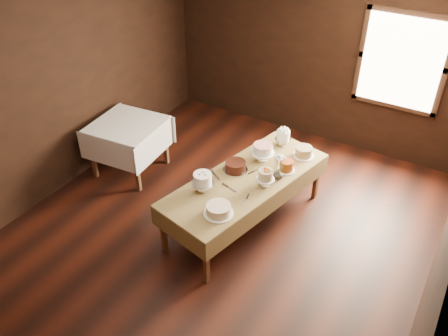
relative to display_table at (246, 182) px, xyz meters
The scene contains 22 objects.
floor 0.81m from the display_table, 113.38° to the right, with size 5.00×6.00×0.01m, color black.
ceiling 2.18m from the display_table, 113.38° to the right, with size 5.00×6.00×0.01m, color beige.
wall_back 2.68m from the display_table, 94.12° to the left, with size 5.00×0.02×2.80m, color black.
wall_left 2.82m from the display_table, behind, with size 0.02×6.00×2.80m, color black.
window 2.90m from the display_table, 66.07° to the left, with size 1.10×0.05×1.30m, color #FFEABF.
display_table is the anchor object (origin of this frame).
side_table 2.08m from the display_table, behind, with size 1.04×1.04×0.81m.
cake_meringue 0.97m from the display_table, 86.81° to the left, with size 0.24×0.24×0.23m.
cake_speckled 0.94m from the display_table, 63.61° to the left, with size 0.32×0.32×0.14m.
cake_lattice 0.50m from the display_table, 91.86° to the left, with size 0.33×0.33×0.24m.
cake_caramel 0.56m from the display_table, 49.19° to the left, with size 0.23×0.23×0.15m.
cake_chocolate 0.25m from the display_table, 156.52° to the left, with size 0.37×0.37×0.12m.
cake_flowers 0.31m from the display_table, ahead, with size 0.23×0.23×0.24m.
cake_swirl 0.61m from the display_table, 124.25° to the right, with size 0.29×0.29×0.26m.
cake_cream 0.76m from the display_table, 85.64° to the right, with size 0.39×0.39×0.12m.
cake_server_a 0.30m from the display_table, 97.24° to the right, with size 0.24×0.03×0.01m, color silver.
cake_server_b 0.48m from the display_table, 62.82° to the right, with size 0.24×0.03×0.01m, color silver.
cake_server_c 0.26m from the display_table, 80.48° to the left, with size 0.24×0.03×0.01m, color silver.
cake_server_d 0.36m from the display_table, 38.21° to the left, with size 0.24×0.03×0.01m, color silver.
cake_server_e 0.37m from the display_table, 152.31° to the right, with size 0.24×0.03×0.01m, color silver.
flower_vase 0.42m from the display_table, 31.34° to the left, with size 0.12×0.12×0.13m, color #2D2823.
flower_bouquet 0.50m from the display_table, 31.34° to the left, with size 0.14×0.14×0.20m, color white, non-canonical shape.
Camera 1 is at (2.39, -3.78, 4.23)m, focal length 37.80 mm.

